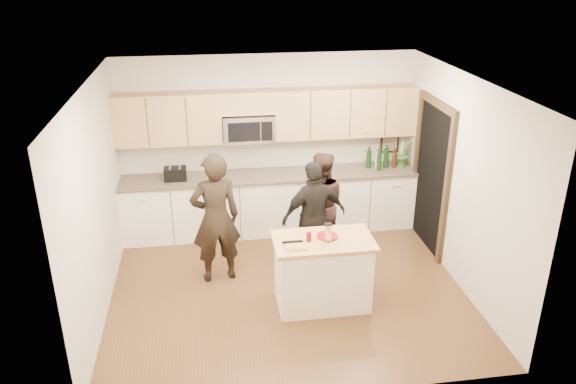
{
  "coord_description": "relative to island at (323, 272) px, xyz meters",
  "views": [
    {
      "loc": [
        -0.91,
        -6.22,
        4.04
      ],
      "look_at": [
        0.07,
        0.35,
        1.2
      ],
      "focal_mm": 35.0,
      "sensor_mm": 36.0,
      "label": 1
    }
  ],
  "objects": [
    {
      "name": "orchid",
      "position": [
        1.72,
        2.15,
        0.69
      ],
      "size": [
        0.29,
        0.28,
        0.42
      ],
      "primitive_type": "imported",
      "rotation": [
        0.0,
        0.0,
        0.6
      ],
      "color": "#33762F",
      "rests_on": "back_cabinetry"
    },
    {
      "name": "woman_center",
      "position": [
        0.21,
        1.27,
        0.32
      ],
      "size": [
        0.82,
        0.68,
        1.55
      ],
      "primitive_type": "imported",
      "rotation": [
        0.0,
        0.0,
        3.01
      ],
      "color": "#332019",
      "rests_on": "ground"
    },
    {
      "name": "knife",
      "position": [
        -0.38,
        -0.2,
        0.47
      ],
      "size": [
        0.22,
        0.02,
        0.01
      ],
      "primitive_type": "cube",
      "rotation": [
        0.0,
        0.0,
        0.0
      ],
      "color": "silver",
      "rests_on": "cutting_board"
    },
    {
      "name": "microwave",
      "position": [
        -0.69,
        2.23,
        1.2
      ],
      "size": [
        0.76,
        0.41,
        0.4
      ],
      "color": "silver",
      "rests_on": "ground"
    },
    {
      "name": "tongs",
      "position": [
        -0.38,
        -0.05,
        0.47
      ],
      "size": [
        0.25,
        0.03,
        0.02
      ],
      "primitive_type": "cube",
      "rotation": [
        0.0,
        0.0,
        0.0
      ],
      "color": "black",
      "rests_on": "cutting_board"
    },
    {
      "name": "room_shell",
      "position": [
        -0.38,
        0.43,
        1.28
      ],
      "size": [
        4.52,
        4.02,
        2.71
      ],
      "color": "#BFB5A3",
      "rests_on": "ground"
    },
    {
      "name": "bottle_cluster",
      "position": [
        1.38,
        2.15,
        0.66
      ],
      "size": [
        0.63,
        0.26,
        0.39
      ],
      "color": "black",
      "rests_on": "back_cabinetry"
    },
    {
      "name": "back_cabinetry",
      "position": [
        -0.38,
        2.12,
        0.02
      ],
      "size": [
        4.5,
        0.66,
        0.94
      ],
      "color": "white",
      "rests_on": "ground"
    },
    {
      "name": "floor",
      "position": [
        -0.38,
        0.43,
        -0.45
      ],
      "size": [
        4.5,
        4.5,
        0.0
      ],
      "primitive_type": "plane",
      "color": "#55351D",
      "rests_on": "ground"
    },
    {
      "name": "woman_right",
      "position": [
        0.06,
        0.89,
        0.32
      ],
      "size": [
        0.97,
        0.57,
        1.55
      ],
      "primitive_type": "imported",
      "rotation": [
        0.0,
        0.0,
        3.37
      ],
      "color": "black",
      "rests_on": "ground"
    },
    {
      "name": "upper_cabinetry",
      "position": [
        -0.34,
        2.27,
        1.39
      ],
      "size": [
        4.5,
        0.33,
        0.75
      ],
      "color": "tan",
      "rests_on": "ground"
    },
    {
      "name": "framed_picture",
      "position": [
        1.57,
        2.41,
        0.83
      ],
      "size": [
        0.3,
        0.03,
        0.38
      ],
      "color": "black",
      "rests_on": "ground"
    },
    {
      "name": "drink_glass",
      "position": [
        -0.18,
        -0.01,
        0.5
      ],
      "size": [
        0.06,
        0.06,
        0.11
      ],
      "primitive_type": "cylinder",
      "color": "maroon",
      "rests_on": "island"
    },
    {
      "name": "doorway",
      "position": [
        1.85,
        1.33,
        0.7
      ],
      "size": [
        0.06,
        1.25,
        2.2
      ],
      "color": "black",
      "rests_on": "ground"
    },
    {
      "name": "toaster",
      "position": [
        -1.8,
        2.1,
        0.58
      ],
      "size": [
        0.32,
        0.22,
        0.19
      ],
      "color": "black",
      "rests_on": "back_cabinetry"
    },
    {
      "name": "box_grater",
      "position": [
        0.04,
        -0.06,
        0.57
      ],
      "size": [
        0.08,
        0.06,
        0.22
      ],
      "color": "silver",
      "rests_on": "red_plate"
    },
    {
      "name": "woman_left",
      "position": [
        -1.25,
        0.8,
        0.43
      ],
      "size": [
        0.71,
        0.53,
        1.77
      ],
      "primitive_type": "imported",
      "rotation": [
        0.0,
        0.0,
        3.32
      ],
      "color": "black",
      "rests_on": "ground"
    },
    {
      "name": "island",
      "position": [
        0.0,
        0.0,
        0.0
      ],
      "size": [
        1.2,
        0.7,
        0.9
      ],
      "rotation": [
        0.0,
        0.0,
        0.0
      ],
      "color": "white",
      "rests_on": "ground"
    },
    {
      "name": "dish_towel",
      "position": [
        -1.33,
        1.93,
        0.35
      ],
      "size": [
        0.34,
        0.6,
        0.48
      ],
      "color": "white",
      "rests_on": "ground"
    },
    {
      "name": "red_plate",
      "position": [
        0.06,
        0.06,
        0.45
      ],
      "size": [
        0.26,
        0.26,
        0.02
      ],
      "primitive_type": "cylinder",
      "color": "maroon",
      "rests_on": "island"
    },
    {
      "name": "cutting_board",
      "position": [
        -0.35,
        -0.14,
        0.46
      ],
      "size": [
        0.24,
        0.2,
        0.02
      ],
      "primitive_type": "cube",
      "rotation": [
        0.0,
        0.0,
        0.0
      ],
      "color": "tan",
      "rests_on": "island"
    }
  ]
}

